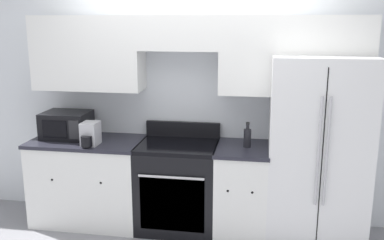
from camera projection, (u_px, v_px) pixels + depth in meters
wall_back at (197, 82)px, 4.34m from camera, size 8.00×0.39×2.60m
lower_cabinets_left at (89, 180)px, 4.48m from camera, size 1.14×0.64×0.89m
lower_cabinets_right at (241, 190)px, 4.23m from camera, size 0.52×0.64×0.89m
oven_range at (178, 186)px, 4.33m from camera, size 0.78×0.65×1.05m
refrigerator at (317, 149)px, 4.06m from camera, size 0.91×0.74×1.77m
microwave at (67, 125)px, 4.43m from camera, size 0.47×0.38×0.27m
bottle at (247, 137)px, 4.10m from camera, size 0.07×0.07×0.25m
electric_kettle at (90, 135)px, 4.17m from camera, size 0.16×0.25×0.23m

